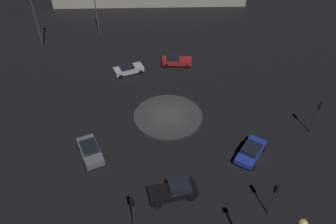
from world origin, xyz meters
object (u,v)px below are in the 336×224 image
(car_grey, at_px, (90,151))
(traffic_light_east, at_px, (317,111))
(streetlamp_northwest, at_px, (95,1))
(car_red, at_px, (176,60))
(streetlamp_west, at_px, (33,10))
(car_silver, at_px, (128,69))
(car_black, at_px, (174,191))
(traffic_light_southeast, at_px, (274,194))
(traffic_light_south, at_px, (133,208))
(car_blue, at_px, (251,151))

(car_grey, distance_m, traffic_light_east, 24.45)
(car_grey, height_order, streetlamp_northwest, streetlamp_northwest)
(car_red, xyz_separation_m, streetlamp_west, (-22.15, -2.26, 5.51))
(car_red, distance_m, car_silver, 7.26)
(car_black, bearing_deg, streetlamp_northwest, -84.01)
(streetlamp_west, xyz_separation_m, streetlamp_northwest, (6.16, 7.35, -0.49))
(car_red, relative_size, streetlamp_west, 0.47)
(car_grey, distance_m, traffic_light_southeast, 18.24)
(traffic_light_east, bearing_deg, streetlamp_northwest, -32.18)
(traffic_light_southeast, relative_size, traffic_light_south, 0.92)
(car_silver, relative_size, car_black, 0.90)
(car_grey, xyz_separation_m, car_silver, (-3.39, 15.89, -0.03))
(car_black, xyz_separation_m, traffic_light_east, (11.51, 13.51, 2.23))
(car_grey, relative_size, streetlamp_west, 0.45)
(traffic_light_south, bearing_deg, car_black, -33.16)
(car_red, distance_m, car_blue, 19.83)
(car_black, bearing_deg, traffic_light_east, -165.21)
(car_black, height_order, streetlamp_northwest, streetlamp_northwest)
(car_black, distance_m, traffic_light_southeast, 8.65)
(traffic_light_south, bearing_deg, car_blue, -42.77)
(traffic_light_southeast, xyz_separation_m, traffic_light_south, (-10.20, -5.45, 0.24))
(traffic_light_south, bearing_deg, traffic_light_east, -46.76)
(car_grey, xyz_separation_m, traffic_light_east, (21.29, 11.79, 2.27))
(traffic_light_south, xyz_separation_m, streetlamp_west, (-27.81, 24.29, 3.16))
(car_red, distance_m, streetlamp_northwest, 17.52)
(car_black, height_order, traffic_light_south, traffic_light_south)
(streetlamp_northwest, bearing_deg, traffic_light_southeast, -39.44)
(car_red, relative_size, car_black, 1.00)
(car_grey, relative_size, streetlamp_northwest, 0.50)
(car_silver, bearing_deg, traffic_light_south, -107.42)
(car_red, distance_m, traffic_light_east, 21.05)
(car_grey, xyz_separation_m, streetlamp_northwest, (-13.74, 25.56, 5.03))
(car_silver, distance_m, traffic_light_east, 25.12)
(car_red, relative_size, car_silver, 1.10)
(car_blue, height_order, car_silver, car_silver)
(car_black, height_order, traffic_light_southeast, traffic_light_southeast)
(car_blue, bearing_deg, traffic_light_southeast, 34.58)
(car_silver, distance_m, streetlamp_northwest, 15.05)
(car_red, distance_m, car_black, 23.43)
(car_blue, height_order, car_black, car_black)
(car_silver, distance_m, traffic_light_southeast, 27.20)
(car_red, relative_size, traffic_light_southeast, 1.13)
(car_grey, xyz_separation_m, traffic_light_south, (7.91, -6.09, 2.36))
(traffic_light_east, xyz_separation_m, streetlamp_west, (-41.19, 6.41, 3.25))
(traffic_light_southeast, xyz_separation_m, streetlamp_northwest, (-31.85, 26.20, 2.91))
(car_black, bearing_deg, car_red, -106.02)
(car_black, xyz_separation_m, traffic_light_south, (-1.87, -4.37, 2.32))
(car_red, xyz_separation_m, car_blue, (13.30, -14.71, -0.06))
(traffic_light_southeast, bearing_deg, car_red, -16.78)
(car_red, height_order, streetlamp_northwest, streetlamp_northwest)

